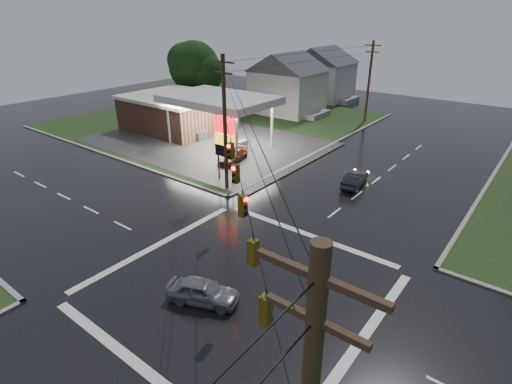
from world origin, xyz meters
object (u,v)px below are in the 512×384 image
Objects in this scene: utility_pole_nw at (225,123)px; utility_pole_n at (369,81)px; pylon_sign at (225,138)px; car_pump at (233,156)px; house_near at (288,82)px; car_crossing at (203,291)px; car_north at (355,179)px; house_far at (322,73)px; gas_station at (183,111)px; tree_nw_behind at (195,67)px.

utility_pole_n is (0.00, 28.50, -0.25)m from utility_pole_nw.
car_pump is at bearing 123.70° from pylon_sign.
house_near is 43.47m from car_crossing.
car_north is at bearing -68.40° from utility_pole_n.
house_near and house_far have the same top height.
house_far is at bearing 141.23° from utility_pole_n.
gas_station is at bearing -106.17° from house_near.
car_pump is (-3.81, -23.29, -4.86)m from utility_pole_n.
car_crossing is 21.16m from car_pump.
gas_station is at bearing 26.61° from car_crossing.
tree_nw_behind is at bearing 139.90° from utility_pole_nw.
utility_pole_n is at bearing -9.71° from car_crossing.
utility_pole_n reaches higher than house_near.
utility_pole_nw reaches higher than car_north.
utility_pole_nw is at bearing -40.10° from tree_nw_behind.
utility_pole_nw is 1.10× the size of tree_nw_behind.
tree_nw_behind is at bearing 23.73° from car_crossing.
utility_pole_n is 16.00m from house_far.
utility_pole_nw reaches higher than tree_nw_behind.
car_pump is (7.64, -21.29, -3.79)m from house_near.
house_near is 2.91× the size of car_crossing.
car_north is (20.90, -31.33, -3.74)m from house_far.
car_pump is at bearing -99.29° from utility_pole_n.
gas_station is 17.07m from house_near.
car_crossing is (24.96, -22.00, -1.90)m from gas_station.
pylon_sign is 27.56m from house_near.
utility_pole_n is at bearing -77.89° from car_north.
car_crossing is (20.23, -38.30, -3.76)m from house_near.
car_pump is (-12.59, 17.01, -0.04)m from car_crossing.
utility_pole_n is at bearing 90.00° from utility_pole_nw.
house_far reaches higher than car_crossing.
car_north reaches higher than car_crossing.
utility_pole_nw is 15.56m from car_crossing.
pylon_sign is 0.54× the size of house_near.
utility_pole_nw reaches higher than pylon_sign.
tree_nw_behind is (-8.17, 10.29, 3.63)m from gas_station.
house_far reaches higher than gas_station.
tree_nw_behind is 26.19m from car_pump.
house_far is at bearing 92.10° from car_pump.
pylon_sign is 27.56m from utility_pole_n.
utility_pole_n reaches higher than house_far.
tree_nw_behind is at bearing 130.88° from car_pump.
utility_pole_n is 23.44m from car_north.
car_north is (8.45, -21.33, -4.80)m from utility_pole_n.
house_far is (3.73, 28.30, 1.86)m from gas_station.
utility_pole_nw is 28.50m from utility_pole_n.
pylon_sign reaches higher than car_pump.
house_near reaches higher than car_crossing.
utility_pole_n is 24.09m from car_pump.
car_crossing is at bearing -52.61° from pylon_sign.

